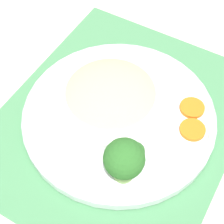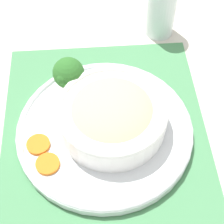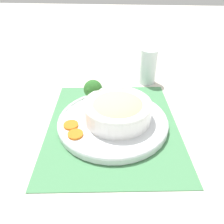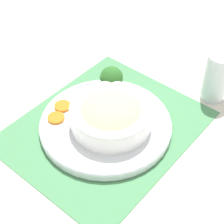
{
  "view_description": "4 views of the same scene",
  "coord_description": "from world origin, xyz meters",
  "views": [
    {
      "loc": [
        0.29,
        0.19,
        0.5
      ],
      "look_at": [
        0.02,
        -0.0,
        0.04
      ],
      "focal_mm": 60.0,
      "sensor_mm": 36.0,
      "label": 1
    },
    {
      "loc": [
        -0.36,
        -0.02,
        0.56
      ],
      "look_at": [
        0.01,
        -0.01,
        0.05
      ],
      "focal_mm": 60.0,
      "sensor_mm": 36.0,
      "label": 2
    },
    {
      "loc": [
        -0.49,
        -0.04,
        0.39
      ],
      "look_at": [
        0.0,
        0.0,
        0.04
      ],
      "focal_mm": 35.0,
      "sensor_mm": 36.0,
      "label": 3
    },
    {
      "loc": [
        -0.41,
        -0.44,
        0.65
      ],
      "look_at": [
        0.01,
        -0.01,
        0.05
      ],
      "focal_mm": 60.0,
      "sensor_mm": 36.0,
      "label": 4
    }
  ],
  "objects": [
    {
      "name": "ground_plane",
      "position": [
        0.0,
        0.0,
        0.0
      ],
      "size": [
        4.0,
        4.0,
        0.0
      ],
      "primitive_type": "plane",
      "color": "beige"
    },
    {
      "name": "placemat",
      "position": [
        0.0,
        0.0,
        0.0
      ],
      "size": [
        0.47,
        0.4,
        0.0
      ],
      "color": "#4C8C59",
      "rests_on": "ground_plane"
    },
    {
      "name": "plate",
      "position": [
        0.0,
        0.0,
        0.02
      ],
      "size": [
        0.31,
        0.31,
        0.02
      ],
      "color": "silver",
      "rests_on": "placemat"
    },
    {
      "name": "bowl",
      "position": [
        0.01,
        -0.01,
        0.05
      ],
      "size": [
        0.19,
        0.19,
        0.07
      ],
      "color": "white",
      "rests_on": "plate"
    },
    {
      "name": "broccoli_floret",
      "position": [
        0.08,
        0.07,
        0.06
      ],
      "size": [
        0.06,
        0.06,
        0.08
      ],
      "color": "#84AD5B",
      "rests_on": "plate"
    },
    {
      "name": "carrot_slice_near",
      "position": [
        -0.04,
        0.11,
        0.02
      ],
      "size": [
        0.04,
        0.04,
        0.01
      ],
      "color": "orange",
      "rests_on": "plate"
    },
    {
      "name": "carrot_slice_middle",
      "position": [
        -0.07,
        0.09,
        0.02
      ],
      "size": [
        0.04,
        0.04,
        0.01
      ],
      "color": "orange",
      "rests_on": "plate"
    },
    {
      "name": "water_glass",
      "position": [
        0.27,
        -0.11,
        0.06
      ],
      "size": [
        0.06,
        0.06,
        0.13
      ],
      "color": "silver",
      "rests_on": "ground_plane"
    }
  ]
}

